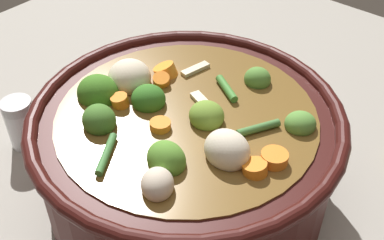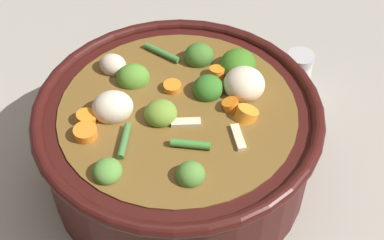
# 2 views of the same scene
# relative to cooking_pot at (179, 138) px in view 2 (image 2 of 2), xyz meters

# --- Properties ---
(ground_plane) EXTENTS (1.10, 1.10, 0.00)m
(ground_plane) POSITION_rel_cooking_pot_xyz_m (-0.00, 0.00, -0.06)
(ground_plane) COLOR #9E998E
(cooking_pot) EXTENTS (0.33, 0.33, 0.14)m
(cooking_pot) POSITION_rel_cooking_pot_xyz_m (0.00, 0.00, 0.00)
(cooking_pot) COLOR #38110F
(cooking_pot) RESTS_ON ground_plane
(salt_shaker) EXTENTS (0.04, 0.04, 0.07)m
(salt_shaker) POSITION_rel_cooking_pot_xyz_m (0.07, -0.21, -0.03)
(salt_shaker) COLOR silver
(salt_shaker) RESTS_ON ground_plane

